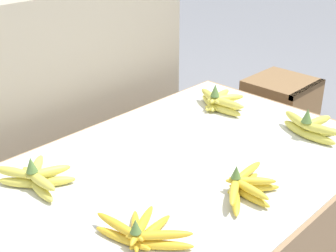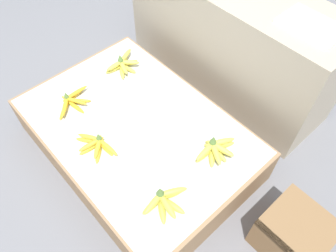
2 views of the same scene
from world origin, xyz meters
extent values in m
plane|color=slate|center=(0.00, 0.00, 0.00)|extent=(10.00, 10.00, 0.00)
cube|color=#997551|center=(0.00, 0.00, 0.13)|extent=(1.28, 0.87, 0.26)
cube|color=silver|center=(0.00, 0.00, 0.26)|extent=(1.24, 0.85, 0.00)
cube|color=tan|center=(-0.08, 0.83, 0.35)|extent=(1.39, 0.46, 0.71)
cube|color=olive|center=(0.92, 0.21, 0.12)|extent=(0.30, 0.29, 0.24)
cube|color=brown|center=(0.92, 0.07, 0.23)|extent=(0.30, 0.02, 0.02)
ellipsoid|color=gold|center=(-0.35, -0.23, 0.28)|extent=(0.12, 0.14, 0.02)
ellipsoid|color=gold|center=(-0.33, -0.18, 0.28)|extent=(0.16, 0.05, 0.02)
ellipsoid|color=gold|center=(-0.35, -0.15, 0.28)|extent=(0.12, 0.14, 0.02)
ellipsoid|color=gold|center=(-0.40, -0.14, 0.28)|extent=(0.06, 0.16, 0.02)
ellipsoid|color=gold|center=(-0.35, -0.22, 0.30)|extent=(0.13, 0.13, 0.02)
ellipsoid|color=gold|center=(-0.35, -0.16, 0.30)|extent=(0.15, 0.10, 0.02)
ellipsoid|color=gold|center=(-0.39, -0.13, 0.30)|extent=(0.03, 0.16, 0.02)
cone|color=#5B7F3D|center=(-0.39, -0.18, 0.33)|extent=(0.03, 0.03, 0.04)
ellipsoid|color=gold|center=(-0.08, -0.25, 0.28)|extent=(0.13, 0.11, 0.02)
ellipsoid|color=gold|center=(-0.03, -0.26, 0.28)|extent=(0.03, 0.14, 0.02)
ellipsoid|color=gold|center=(0.01, -0.25, 0.28)|extent=(0.12, 0.12, 0.02)
ellipsoid|color=gold|center=(0.01, -0.21, 0.28)|extent=(0.14, 0.03, 0.02)
ellipsoid|color=gold|center=(-0.07, -0.24, 0.30)|extent=(0.13, 0.10, 0.02)
ellipsoid|color=gold|center=(-0.04, -0.26, 0.30)|extent=(0.04, 0.14, 0.02)
ellipsoid|color=gold|center=(0.00, -0.24, 0.30)|extent=(0.11, 0.12, 0.02)
ellipsoid|color=gold|center=(0.03, -0.21, 0.30)|extent=(0.14, 0.03, 0.02)
cone|color=#5B7F3D|center=(-0.03, -0.21, 0.33)|extent=(0.03, 0.03, 0.04)
ellipsoid|color=gold|center=(0.41, -0.23, 0.28)|extent=(0.04, 0.14, 0.03)
ellipsoid|color=gold|center=(0.46, -0.22, 0.28)|extent=(0.13, 0.10, 0.03)
ellipsoid|color=gold|center=(0.47, -0.17, 0.28)|extent=(0.14, 0.06, 0.03)
ellipsoid|color=gold|center=(0.43, -0.14, 0.28)|extent=(0.08, 0.14, 0.03)
ellipsoid|color=gold|center=(0.42, -0.23, 0.31)|extent=(0.06, 0.14, 0.03)
ellipsoid|color=gold|center=(0.47, -0.20, 0.31)|extent=(0.14, 0.06, 0.03)
ellipsoid|color=gold|center=(0.44, -0.13, 0.31)|extent=(0.09, 0.14, 0.03)
cone|color=#5B7F3D|center=(0.41, -0.18, 0.35)|extent=(0.04, 0.04, 0.05)
ellipsoid|color=#DBCC4C|center=(-0.42, 0.17, 0.28)|extent=(0.04, 0.13, 0.03)
ellipsoid|color=#DBCC4C|center=(-0.37, 0.19, 0.28)|extent=(0.13, 0.09, 0.03)
ellipsoid|color=#DBCC4C|center=(-0.37, 0.23, 0.28)|extent=(0.13, 0.06, 0.03)
ellipsoid|color=#DBCC4C|center=(-0.40, 0.26, 0.28)|extent=(0.06, 0.13, 0.03)
ellipsoid|color=#DBCC4C|center=(-0.44, 0.25, 0.28)|extent=(0.10, 0.13, 0.03)
ellipsoid|color=#DBCC4C|center=(-0.42, 0.18, 0.31)|extent=(0.03, 0.13, 0.03)
ellipsoid|color=#DBCC4C|center=(-0.37, 0.20, 0.31)|extent=(0.13, 0.07, 0.03)
ellipsoid|color=#DBCC4C|center=(-0.38, 0.25, 0.31)|extent=(0.11, 0.11, 0.03)
ellipsoid|color=#DBCC4C|center=(-0.44, 0.28, 0.31)|extent=(0.08, 0.13, 0.03)
cone|color=#5B7F3D|center=(-0.42, 0.22, 0.34)|extent=(0.03, 0.03, 0.05)
ellipsoid|color=#DBCC4C|center=(0.38, 0.15, 0.28)|extent=(0.04, 0.16, 0.03)
ellipsoid|color=#DBCC4C|center=(0.41, 0.16, 0.28)|extent=(0.13, 0.13, 0.03)
ellipsoid|color=#DBCC4C|center=(0.41, 0.19, 0.28)|extent=(0.16, 0.04, 0.03)
ellipsoid|color=#DBCC4C|center=(0.41, 0.21, 0.28)|extent=(0.15, 0.10, 0.03)
ellipsoid|color=#DBCC4C|center=(0.40, 0.23, 0.28)|extent=(0.10, 0.15, 0.03)
ellipsoid|color=#DBCC4C|center=(0.38, 0.14, 0.31)|extent=(0.05, 0.16, 0.03)
ellipsoid|color=#DBCC4C|center=(0.42, 0.17, 0.31)|extent=(0.15, 0.10, 0.03)
ellipsoid|color=#DBCC4C|center=(0.42, 0.20, 0.31)|extent=(0.16, 0.06, 0.03)
ellipsoid|color=#DBCC4C|center=(0.40, 0.23, 0.31)|extent=(0.10, 0.15, 0.03)
cone|color=#5B7F3D|center=(0.38, 0.19, 0.35)|extent=(0.04, 0.04, 0.05)
cube|color=white|center=(0.39, 0.81, 0.72)|extent=(0.29, 0.20, 0.02)
camera|label=1|loc=(-0.97, -0.85, 1.01)|focal=50.00mm
camera|label=2|loc=(0.91, -0.59, 1.67)|focal=35.00mm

